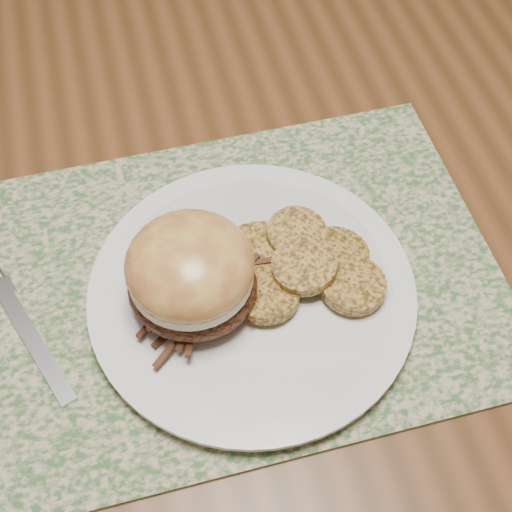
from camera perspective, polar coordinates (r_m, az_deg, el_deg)
The scene contains 7 objects.
ground at distance 1.39m, azimuth -11.12°, elevation -13.92°, with size 3.50×3.50×0.00m, color #55301D.
dining_table at distance 0.81m, azimuth -18.74°, elevation 2.99°, with size 1.50×0.90×0.75m.
placemat at distance 0.62m, azimuth -1.34°, elevation -1.88°, with size 0.45×0.33×0.00m, color #3A6131.
dinner_plate at distance 0.60m, azimuth -0.33°, elevation -3.02°, with size 0.26×0.26×0.02m, color white.
pork_sandwich at distance 0.56m, azimuth -5.23°, elevation -1.45°, with size 0.14×0.13×0.08m.
roasted_potatoes at distance 0.60m, azimuth 3.49°, elevation -0.66°, with size 0.15×0.13×0.03m.
fork at distance 0.63m, azimuth -18.11°, elevation -5.24°, with size 0.07×0.16×0.00m.
Camera 1 is at (0.13, -0.51, 1.28)m, focal length 50.00 mm.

